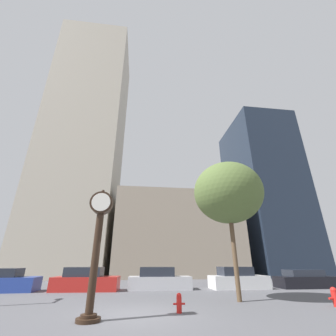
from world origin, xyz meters
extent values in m
plane|color=#515156|center=(0.00, 0.00, 0.00)|extent=(200.00, 200.00, 0.00)
cube|color=#BCB29E|center=(-9.27, 24.00, 20.42)|extent=(10.98, 12.00, 40.84)
cube|color=gray|center=(5.44, 24.00, 5.45)|extent=(16.82, 12.00, 10.90)
cube|color=#1E2838|center=(20.49, 24.00, 12.66)|extent=(9.00, 12.00, 25.31)
cylinder|color=black|center=(-1.48, -0.97, 0.06)|extent=(0.81, 0.81, 0.12)
cylinder|color=black|center=(-1.48, -0.97, 0.17)|extent=(0.54, 0.54, 0.10)
cylinder|color=black|center=(-1.48, -0.97, 1.88)|extent=(0.27, 0.27, 3.31)
cylinder|color=black|center=(-1.48, -0.97, 3.97)|extent=(0.87, 0.39, 0.87)
cylinder|color=white|center=(-1.48, -1.18, 3.97)|extent=(0.71, 0.02, 0.71)
cylinder|color=white|center=(-1.48, -0.77, 3.97)|extent=(0.71, 0.02, 0.71)
sphere|color=black|center=(-1.48, -0.97, 4.46)|extent=(0.12, 0.12, 0.12)
cube|color=#28429E|center=(-8.90, 8.03, 0.44)|extent=(4.61, 2.00, 0.89)
cube|color=#232833|center=(-9.12, 8.03, 1.16)|extent=(2.56, 1.71, 0.55)
cube|color=red|center=(-3.38, 7.96, 0.45)|extent=(4.49, 2.09, 0.89)
cube|color=#232833|center=(-3.60, 7.97, 1.20)|extent=(2.50, 1.76, 0.61)
cube|color=#BCBCC1|center=(1.74, 8.19, 0.43)|extent=(4.57, 1.88, 0.86)
cube|color=#232833|center=(1.51, 8.20, 1.18)|extent=(2.54, 1.60, 0.63)
cube|color=silver|center=(7.60, 7.87, 0.44)|extent=(4.27, 1.93, 0.89)
cube|color=#232833|center=(7.39, 7.87, 1.19)|extent=(2.37, 1.65, 0.61)
cube|color=black|center=(13.12, 7.78, 0.40)|extent=(4.79, 1.79, 0.81)
cube|color=#232833|center=(12.88, 7.79, 1.04)|extent=(2.64, 1.55, 0.47)
cylinder|color=red|center=(8.81, 0.37, 0.30)|extent=(0.27, 0.27, 0.61)
sphere|color=red|center=(8.81, 0.37, 0.65)|extent=(0.25, 0.25, 0.25)
cylinder|color=red|center=(8.59, 0.37, 0.33)|extent=(0.17, 0.09, 0.09)
cylinder|color=red|center=(1.73, 0.02, 0.28)|extent=(0.20, 0.20, 0.56)
sphere|color=red|center=(1.73, 0.02, 0.60)|extent=(0.19, 0.19, 0.19)
cylinder|color=red|center=(1.56, 0.02, 0.31)|extent=(0.13, 0.07, 0.07)
cylinder|color=red|center=(1.90, 0.02, 0.31)|extent=(0.13, 0.07, 0.07)
cylinder|color=brown|center=(5.17, 2.28, 2.22)|extent=(0.24, 0.24, 4.43)
ellipsoid|color=#516633|center=(5.17, 2.28, 5.63)|extent=(3.99, 3.99, 3.59)
camera|label=1|loc=(0.02, -9.97, 1.81)|focal=24.00mm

